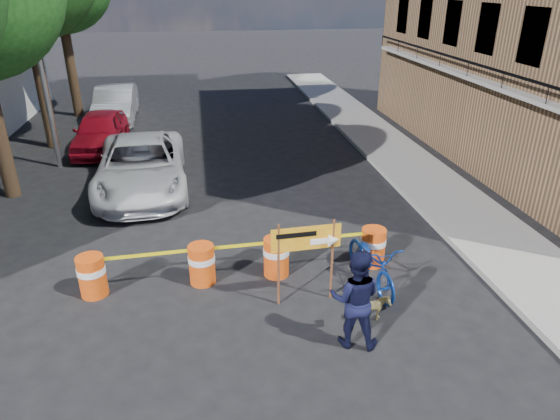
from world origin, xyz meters
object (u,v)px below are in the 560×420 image
object	(u,v)px
sedan_red	(100,131)
suv_white	(142,166)
pedestrian	(355,299)
barrel_far_left	(92,275)
barrel_far_right	(373,246)
dog	(372,309)
barrel_mid_left	(202,263)
detour_sign	(315,244)
bicycle	(373,241)
barrel_mid_right	(276,256)
sedan_silver	(116,104)

from	to	relation	value
sedan_red	suv_white	bearing A→B (deg)	-65.25
pedestrian	suv_white	xyz separation A→B (m)	(-4.38, 8.12, -0.15)
barrel_far_left	barrel_far_right	bearing A→B (deg)	2.45
barrel_far_left	dog	bearing A→B (deg)	-18.47
barrel_mid_left	detour_sign	bearing A→B (deg)	-24.73
barrel_far_left	sedan_red	bearing A→B (deg)	97.85
bicycle	sedan_red	size ratio (longest dim) A/B	0.50
bicycle	dog	size ratio (longest dim) A/B	3.20
detour_sign	dog	distance (m)	1.67
barrel_mid_left	suv_white	world-z (taller)	suv_white
detour_sign	pedestrian	size ratio (longest dim) A/B	0.95
barrel_far_right	bicycle	distance (m)	1.10
barrel_mid_left	barrel_mid_right	bearing A→B (deg)	2.03
suv_white	sedan_silver	xyz separation A→B (m)	(-1.94, 8.75, 0.00)
barrel_far_right	suv_white	bearing A→B (deg)	135.63
barrel_mid_left	sedan_red	size ratio (longest dim) A/B	0.21
pedestrian	bicycle	size ratio (longest dim) A/B	0.88
detour_sign	sedan_silver	bearing A→B (deg)	108.00
dog	suv_white	xyz separation A→B (m)	(-4.92, 7.60, 0.51)
barrel_mid_left	suv_white	bearing A→B (deg)	106.97
dog	barrel_far_right	bearing A→B (deg)	-24.46
barrel_far_left	pedestrian	size ratio (longest dim) A/B	0.47
detour_sign	sedan_red	distance (m)	12.58
pedestrian	barrel_mid_left	bearing A→B (deg)	-24.12
barrel_mid_left	bicycle	distance (m)	3.69
barrel_mid_left	suv_white	xyz separation A→B (m)	(-1.73, 5.67, 0.33)
detour_sign	bicycle	distance (m)	1.39
suv_white	sedan_silver	world-z (taller)	sedan_silver
barrel_far_right	barrel_mid_right	bearing A→B (deg)	-177.63
barrel_far_right	pedestrian	world-z (taller)	pedestrian
detour_sign	bicycle	xyz separation A→B (m)	(1.33, 0.33, -0.24)
dog	barrel_far_left	bearing A→B (deg)	66.07
bicycle	suv_white	size ratio (longest dim) A/B	0.38
sedan_red	barrel_far_right	bearing A→B (deg)	-51.64
barrel_mid_right	pedestrian	size ratio (longest dim) A/B	0.47
barrel_far_left	pedestrian	xyz separation A→B (m)	(4.92, -2.34, 0.48)
pedestrian	dog	bearing A→B (deg)	-117.07
detour_sign	dog	size ratio (longest dim) A/B	2.68
barrel_mid_left	sedan_silver	world-z (taller)	sedan_silver
pedestrian	bicycle	bearing A→B (deg)	-99.12
sedan_red	dog	bearing A→B (deg)	-59.27
barrel_mid_left	pedestrian	world-z (taller)	pedestrian
sedan_silver	barrel_mid_left	bearing A→B (deg)	-77.46
barrel_mid_left	sedan_silver	size ratio (longest dim) A/B	0.19
barrel_mid_right	suv_white	distance (m)	6.55
barrel_mid_left	barrel_mid_right	distance (m)	1.64
barrel_far_left	dog	size ratio (longest dim) A/B	1.33
barrel_mid_right	bicycle	distance (m)	2.17
barrel_far_right	pedestrian	size ratio (longest dim) A/B	0.47
detour_sign	sedan_red	world-z (taller)	detour_sign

